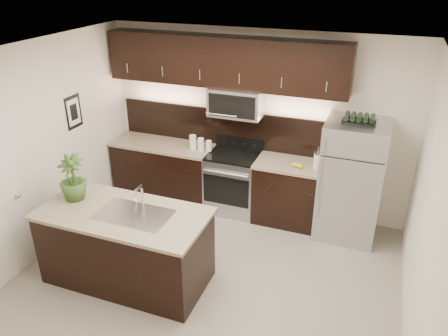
# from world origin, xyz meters

# --- Properties ---
(ground) EXTENTS (4.50, 4.50, 0.00)m
(ground) POSITION_xyz_m (0.00, 0.00, 0.00)
(ground) COLOR gray
(ground) RESTS_ON ground
(room_walls) EXTENTS (4.52, 4.02, 2.71)m
(room_walls) POSITION_xyz_m (-0.11, -0.04, 1.70)
(room_walls) COLOR silver
(room_walls) RESTS_ON ground
(counter_run) EXTENTS (3.51, 0.65, 0.94)m
(counter_run) POSITION_xyz_m (-0.46, 1.69, 0.47)
(counter_run) COLOR black
(counter_run) RESTS_ON ground
(upper_fixtures) EXTENTS (3.49, 0.40, 1.66)m
(upper_fixtures) POSITION_xyz_m (-0.43, 1.84, 2.14)
(upper_fixtures) COLOR black
(upper_fixtures) RESTS_ON counter_run
(island) EXTENTS (1.96, 0.96, 0.94)m
(island) POSITION_xyz_m (-0.89, -0.29, 0.47)
(island) COLOR black
(island) RESTS_ON ground
(sink_faucet) EXTENTS (0.84, 0.50, 0.28)m
(sink_faucet) POSITION_xyz_m (-0.74, -0.28, 0.96)
(sink_faucet) COLOR silver
(sink_faucet) RESTS_ON island
(refrigerator) EXTENTS (0.80, 0.73, 1.67)m
(refrigerator) POSITION_xyz_m (1.45, 1.63, 0.83)
(refrigerator) COLOR #B2B2B7
(refrigerator) RESTS_ON ground
(wine_rack) EXTENTS (0.41, 0.26, 0.10)m
(wine_rack) POSITION_xyz_m (1.45, 1.63, 1.72)
(wine_rack) COLOR black
(wine_rack) RESTS_ON refrigerator
(plant) EXTENTS (0.35, 0.35, 0.56)m
(plant) POSITION_xyz_m (-1.59, -0.21, 1.22)
(plant) COLOR #355221
(plant) RESTS_ON island
(canisters) EXTENTS (0.34, 0.13, 0.23)m
(canisters) POSITION_xyz_m (-0.78, 1.65, 1.04)
(canisters) COLOR silver
(canisters) RESTS_ON counter_run
(french_press) EXTENTS (0.11, 0.11, 0.32)m
(french_press) POSITION_xyz_m (0.98, 1.64, 1.06)
(french_press) COLOR silver
(french_press) RESTS_ON counter_run
(bananas) EXTENTS (0.20, 0.17, 0.05)m
(bananas) POSITION_xyz_m (0.69, 1.61, 0.97)
(bananas) COLOR gold
(bananas) RESTS_ON counter_run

